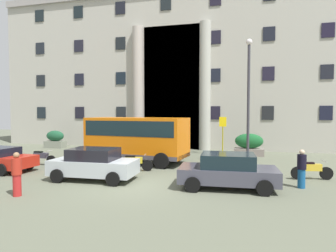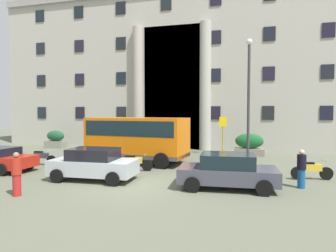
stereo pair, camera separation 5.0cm
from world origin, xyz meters
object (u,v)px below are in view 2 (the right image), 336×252
hedge_planter_entrance_left (249,145)px  hedge_planter_east (56,139)px  bus_stop_sign (223,134)px  hedge_planter_far_west (156,142)px  orange_minibus (137,136)px  motorcycle_far_end (133,162)px  pedestrian_woman_dark_dress (17,174)px  parked_hatchback_near (94,164)px  pedestrian_man_crossing (301,169)px  motorcycle_near_kerb (41,157)px  parked_estate_mid (227,171)px  lamppost_plaza_centre (249,90)px  scooter_by_planter (311,170)px

hedge_planter_entrance_left → hedge_planter_east: size_ratio=1.20×
bus_stop_sign → hedge_planter_far_west: 6.39m
orange_minibus → motorcycle_far_end: size_ratio=3.09×
motorcycle_far_end → pedestrian_woman_dark_dress: 6.05m
bus_stop_sign → hedge_planter_far_west: bearing=148.5°
parked_hatchback_near → pedestrian_woman_dark_dress: pedestrian_woman_dark_dress is taller
pedestrian_man_crossing → motorcycle_near_kerb: bearing=-47.8°
bus_stop_sign → parked_estate_mid: 6.38m
bus_stop_sign → pedestrian_man_crossing: 6.65m
motorcycle_far_end → lamppost_plaza_centre: size_ratio=0.26×
motorcycle_near_kerb → pedestrian_man_crossing: 14.17m
hedge_planter_east → hedge_planter_far_west: hedge_planter_far_west is taller
motorcycle_near_kerb → orange_minibus: bearing=22.6°
bus_stop_sign → lamppost_plaza_centre: bearing=43.3°
hedge_planter_entrance_left → hedge_planter_east: (-16.45, 0.44, -0.04)m
hedge_planter_entrance_left → scooter_by_planter: 7.65m
orange_minibus → parked_hatchback_near: size_ratio=1.60×
parked_hatchback_near → motorcycle_near_kerb: size_ratio=1.99×
hedge_planter_east → parked_estate_mid: size_ratio=0.42×
orange_minibus → motorcycle_near_kerb: size_ratio=3.18×
parked_estate_mid → scooter_by_planter: size_ratio=2.16×
hedge_planter_far_west → parked_estate_mid: hedge_planter_far_west is taller
orange_minibus → hedge_planter_far_west: (-0.27, 4.83, -0.88)m
orange_minibus → motorcycle_near_kerb: bearing=-151.4°
hedge_planter_entrance_left → scooter_by_planter: hedge_planter_entrance_left is taller
bus_stop_sign → hedge_planter_entrance_left: bus_stop_sign is taller
hedge_planter_east → lamppost_plaza_centre: 16.97m
bus_stop_sign → hedge_planter_east: 15.34m
parked_hatchback_near → motorcycle_near_kerb: parked_hatchback_near is taller
scooter_by_planter → pedestrian_man_crossing: bearing=-123.3°
hedge_planter_far_west → lamppost_plaza_centre: (6.92, -1.86, 3.79)m
parked_estate_mid → motorcycle_far_end: parked_estate_mid is taller
pedestrian_man_crossing → parked_hatchback_near: bearing=-35.1°
hedge_planter_entrance_left → pedestrian_woman_dark_dress: 15.45m
motorcycle_near_kerb → pedestrian_man_crossing: size_ratio=1.24×
bus_stop_sign → motorcycle_far_end: 6.09m
hedge_planter_far_west → bus_stop_sign: bearing=-31.5°
lamppost_plaza_centre → parked_hatchback_near: bearing=-131.8°
parked_hatchback_near → pedestrian_man_crossing: pedestrian_man_crossing is taller
bus_stop_sign → motorcycle_far_end: bearing=-138.5°
scooter_by_planter → pedestrian_man_crossing: (-0.71, -1.75, 0.35)m
orange_minibus → lamppost_plaza_centre: lamppost_plaza_centre is taller
motorcycle_near_kerb → pedestrian_woman_dark_dress: pedestrian_woman_dark_dress is taller
parked_estate_mid → pedestrian_man_crossing: (2.96, 0.77, 0.08)m
hedge_planter_far_west → scooter_by_planter: size_ratio=0.94×
hedge_planter_east → parked_estate_mid: hedge_planter_east is taller
hedge_planter_entrance_left → parked_hatchback_near: size_ratio=0.52×
hedge_planter_entrance_left → parked_hatchback_near: hedge_planter_entrance_left is taller
bus_stop_sign → pedestrian_woman_dark_dress: bearing=-126.2°
scooter_by_planter → pedestrian_woman_dark_dress: (-11.27, -5.71, 0.38)m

